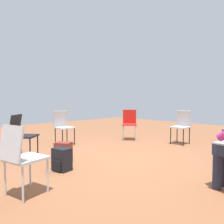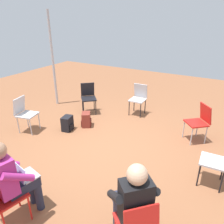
# 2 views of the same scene
# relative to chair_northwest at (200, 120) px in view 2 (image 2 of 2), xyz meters

# --- Properties ---
(ground_plane) EXTENTS (14.00, 14.00, 0.00)m
(ground_plane) POSITION_rel_chair_northwest_xyz_m (1.27, -1.61, -0.50)
(ground_plane) COLOR brown
(chair_northwest) EXTENTS (0.58, 0.59, 0.85)m
(chair_northwest) POSITION_rel_chair_northwest_xyz_m (0.00, 0.00, 0.00)
(chair_northwest) COLOR red
(chair_northwest) RESTS_ON ground
(chair_west) EXTENTS (0.44, 0.40, 0.85)m
(chair_west) POSITION_rel_chair_northwest_xyz_m (-0.70, -1.73, 0.00)
(chair_west) COLOR #B7B7BC
(chair_west) RESTS_ON ground
(chair_south) EXTENTS (0.48, 0.51, 0.85)m
(chair_south) POSITION_rel_chair_northwest_xyz_m (1.58, -3.67, 0.00)
(chair_south) COLOR #B7B7BC
(chair_south) RESTS_ON ground
(chair_east) EXTENTS (0.51, 0.48, 0.85)m
(chair_east) POSITION_rel_chair_northwest_xyz_m (3.51, -1.79, 0.00)
(chair_east) COLOR red
(chair_east) RESTS_ON ground
(chair_southwest) EXTENTS (0.59, 0.58, 0.85)m
(chair_southwest) POSITION_rel_chair_northwest_xyz_m (-0.09, -3.01, 0.00)
(chair_southwest) COLOR black
(chair_southwest) RESTS_ON ground
(chair_north) EXTENTS (0.42, 0.45, 0.85)m
(chair_north) POSITION_rel_chair_northwest_xyz_m (1.33, 0.52, 0.00)
(chair_north) COLOR #B7B7BC
(chair_north) RESTS_ON ground
(person_with_laptop) EXTENTS (0.58, 0.56, 1.24)m
(person_with_laptop) POSITION_rel_chair_northwest_xyz_m (3.34, -1.76, 0.20)
(person_with_laptop) COLOR #23283D
(person_with_laptop) RESTS_ON ground
(person_in_black) EXTENTS (0.63, 0.63, 1.24)m
(person_in_black) POSITION_rel_chair_northwest_xyz_m (2.94, -0.25, 0.20)
(person_in_black) COLOR #23283D
(person_in_black) RESTS_ON ground
(backpack_near_laptop_user) EXTENTS (0.31, 0.28, 0.36)m
(backpack_near_laptop_user) POSITION_rel_chair_northwest_xyz_m (1.07, -2.83, -0.34)
(backpack_near_laptop_user) COLOR black
(backpack_near_laptop_user) RESTS_ON ground
(backpack_by_empty_chair) EXTENTS (0.34, 0.32, 0.36)m
(backpack_by_empty_chair) POSITION_rel_chair_northwest_xyz_m (0.67, -2.56, -0.34)
(backpack_by_empty_chair) COLOR maroon
(backpack_by_empty_chair) RESTS_ON ground
(tent_pole_far) EXTENTS (0.07, 0.07, 2.73)m
(tent_pole_far) POSITION_rel_chair_northwest_xyz_m (-0.12, -4.26, 0.87)
(tent_pole_far) COLOR #B2B2B7
(tent_pole_far) RESTS_ON ground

